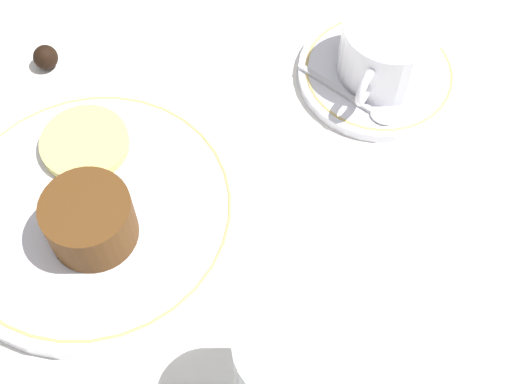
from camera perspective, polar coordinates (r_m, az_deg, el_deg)
The scene contains 9 objects.
ground_plane at distance 0.61m, azimuth -7.62°, elevation -1.42°, with size 3.00×3.00×0.00m, color white.
dinner_plate at distance 0.61m, azimuth -12.92°, elevation -1.51°, with size 0.25×0.25×0.01m.
saucer at distance 0.69m, azimuth 9.74°, elevation 9.33°, with size 0.15×0.15×0.01m.
coffee_cup at distance 0.67m, azimuth 10.53°, elevation 11.28°, with size 0.11×0.09×0.06m.
spoon at distance 0.66m, azimuth 7.99°, elevation 7.23°, with size 0.03×0.10×0.00m.
wine_glass at distance 0.47m, azimuth 2.64°, elevation -13.44°, with size 0.07×0.07×0.11m.
dessert_cake at distance 0.57m, azimuth -13.16°, elevation -2.21°, with size 0.07×0.07×0.05m.
pineapple_slice at distance 0.64m, azimuth -13.53°, elevation 3.81°, with size 0.08×0.08×0.01m.
chocolate_truffle at distance 0.72m, azimuth -16.48°, elevation 10.30°, with size 0.02×0.02×0.02m.
Camera 1 is at (0.22, 0.21, 0.53)m, focal length 50.00 mm.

